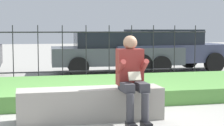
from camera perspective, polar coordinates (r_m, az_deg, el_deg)
ground_plane at (r=5.80m, az=-3.52°, el=-8.69°), size 60.00×60.00×0.00m
stone_bench at (r=5.76m, az=-3.27°, el=-6.53°), size 2.20×0.51×0.50m
person_seated_reader at (r=5.52m, az=3.04°, el=-1.83°), size 0.42×0.73×1.30m
grass_berm at (r=7.77m, az=-6.06°, el=-4.09°), size 9.98×2.72×0.28m
iron_fence at (r=9.68m, az=-7.55°, el=1.55°), size 7.98×0.03×1.49m
car_parked_right at (r=12.36m, az=8.29°, el=2.11°), size 4.13×2.06×1.37m
car_parked_center at (r=11.82m, az=0.28°, el=1.79°), size 4.09×2.15×1.29m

